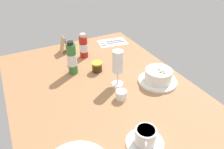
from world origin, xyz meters
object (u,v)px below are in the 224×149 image
Objects in this scene: porridge_bowl at (158,76)px; wine_glass at (118,63)px; cutlery_setting at (112,42)px; sauce_bottle_green at (72,59)px; jam_jar at (97,67)px; menu_card at (64,45)px; creamer_jug at (121,95)px; coffee_cup at (146,137)px; sauce_bottle_red at (84,47)px.

wine_glass is at bearing 66.89° from porridge_bowl.
cutlery_setting is 43.62cm from sauce_bottle_green.
sauce_bottle_green is (4.41, 11.84, 5.65)cm from jam_jar.
wine_glass reaches higher than menu_card.
coffee_cup is at bearing 169.73° from creamer_jug.
creamer_jug is 14.87cm from wine_glass.
jam_jar is at bearing 0.68° from creamer_jug.
sauce_bottle_red is at bearing -3.26° from coffee_cup.
sauce_bottle_green is at bearing 140.70° from sauce_bottle_red.
porridge_bowl is 1.06× the size of wine_glass.
cutlery_setting is at bearing -66.99° from sauce_bottle_red.
menu_card is (53.11, 31.30, 1.45)cm from porridge_bowl.
creamer_jug is 44.72cm from sauce_bottle_red.
porridge_bowl reaches higher than jam_jar.
jam_jar is at bearing 44.34° from porridge_bowl.
sauce_bottle_red is (18.48, 0.33, 3.94)cm from jam_jar.
coffee_cup is at bearing -172.35° from sauce_bottle_green.
wine_glass is (10.76, -3.82, 9.52)cm from creamer_jug.
sauce_bottle_green reaches higher than creamer_jug.
cutlery_setting is (51.74, -0.93, -3.24)cm from porridge_bowl.
menu_card is (1.37, 32.23, 4.68)cm from cutlery_setting.
sauce_bottle_green reaches higher than cutlery_setting.
jam_jar is (26.01, 0.31, 0.57)cm from creamer_jug.
cutlery_setting is at bearing -92.43° from menu_card.
menu_card is at bearing 87.57° from cutlery_setting.
jam_jar is at bearing 15.16° from wine_glass.
wine_glass reaches higher than creamer_jug.
menu_card is at bearing 3.07° from coffee_cup.
sauce_bottle_red is at bearing 0.82° from creamer_jug.
menu_card reaches higher than coffee_cup.
jam_jar is at bearing 140.56° from cutlery_setting.
wine_glass is at bearing -19.57° from creamer_jug.
sauce_bottle_green is at bearing 172.99° from menu_card.
creamer_jug is at bearing -179.32° from jam_jar.
menu_card is (81.53, 4.38, 1.98)cm from coffee_cup.
jam_jar is at bearing -178.98° from sauce_bottle_red.
wine_glass is at bearing -140.91° from sauce_bottle_green.
sauce_bottle_red reaches higher than jam_jar.
sauce_bottle_green is at bearing 21.77° from creamer_jug.
sauce_bottle_red is at bearing 7.53° from wine_glass.
porridge_bowl is 47.61cm from sauce_bottle_red.
menu_card reaches higher than cutlery_setting.
wine_glass is 1.81× the size of menu_card.
sauce_bottle_green is at bearing 39.09° from wine_glass.
sauce_bottle_red is at bearing -39.30° from sauce_bottle_green.
jam_jar is 0.55× the size of menu_card.
wine_glass is (36.30, -8.45, 8.72)cm from coffee_cup.
creamer_jug is (-54.62, 23.22, 1.90)cm from cutlery_setting.
sauce_bottle_green is (27.54, 34.44, 4.89)cm from porridge_bowl.
sauce_bottle_green is (55.96, 7.52, 5.42)cm from coffee_cup.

